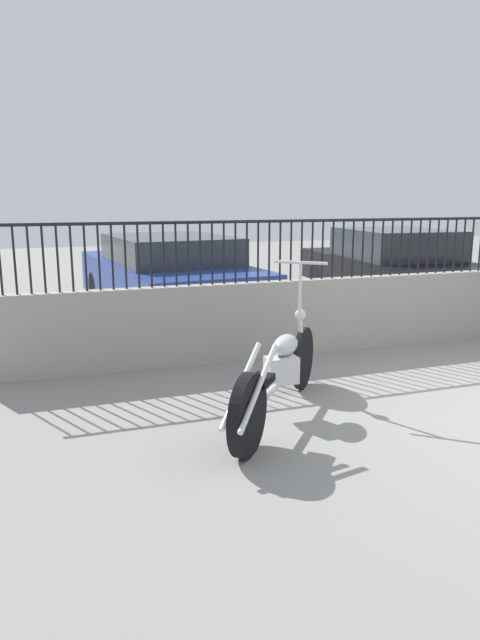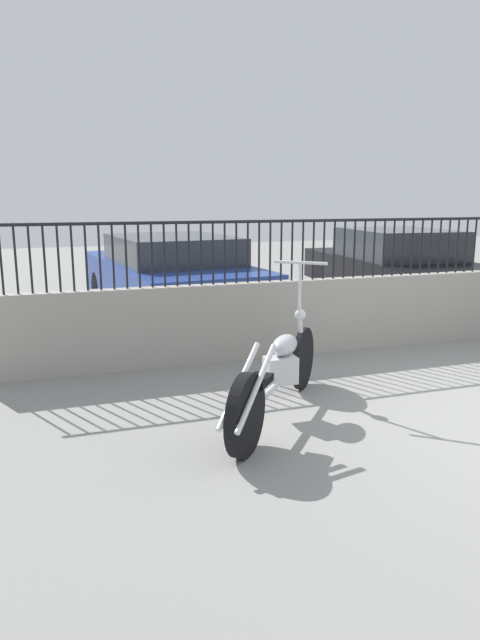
{
  "view_description": "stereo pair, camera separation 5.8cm",
  "coord_description": "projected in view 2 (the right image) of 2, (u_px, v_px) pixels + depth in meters",
  "views": [
    {
      "loc": [
        -3.98,
        -3.58,
        1.92
      ],
      "look_at": [
        -2.12,
        1.76,
        0.7
      ],
      "focal_mm": 32.0,
      "sensor_mm": 36.0,
      "label": 1
    },
    {
      "loc": [
        -3.93,
        -3.59,
        1.92
      ],
      "look_at": [
        -2.12,
        1.76,
        0.7
      ],
      "focal_mm": 32.0,
      "sensor_mm": 36.0,
      "label": 2
    }
  ],
  "objects": [
    {
      "name": "car_black",
      "position": [
        393.0,
        266.0,
        10.56
      ],
      "size": [
        2.23,
        4.47,
        1.36
      ],
      "rotation": [
        0.0,
        0.0,
        1.48
      ],
      "color": "black",
      "rests_on": "ground_plane"
    },
    {
      "name": "motorcycle_silver",
      "position": [
        275.0,
        377.0,
        4.91
      ],
      "size": [
        1.59,
        1.87,
        1.33
      ],
      "rotation": [
        0.0,
        0.0,
        0.88
      ],
      "color": "black",
      "rests_on": "ground_plane"
    },
    {
      "name": "car_blue",
      "position": [
        169.0,
        277.0,
        9.04
      ],
      "size": [
        2.3,
        4.68,
        1.34
      ],
      "rotation": [
        0.0,
        0.0,
        1.67
      ],
      "color": "black",
      "rests_on": "ground_plane"
    },
    {
      "name": "fence_railing",
      "position": [
        375.0,
        239.0,
        7.2
      ],
      "size": [
        9.49,
        0.04,
        0.74
      ],
      "color": "black",
      "rests_on": "low_wall"
    },
    {
      "name": "low_wall",
      "position": [
        371.0,
        312.0,
        7.4
      ],
      "size": [
        9.49,
        0.18,
        0.93
      ],
      "color": "#9E998E",
      "rests_on": "ground_plane"
    }
  ]
}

